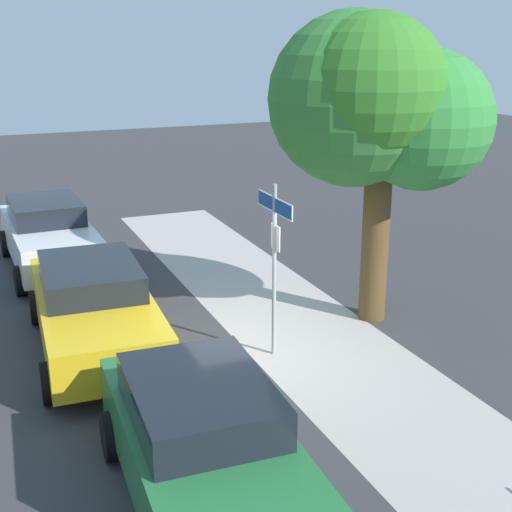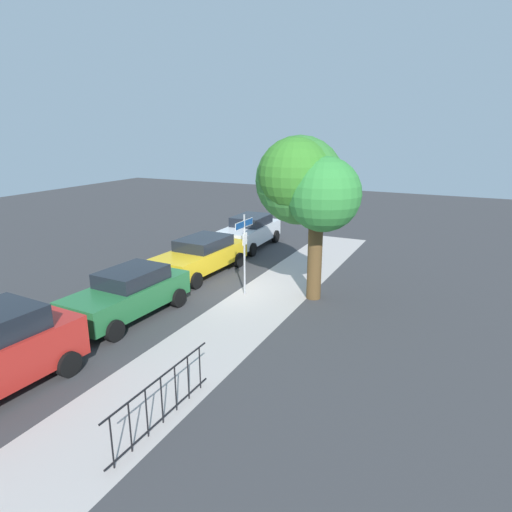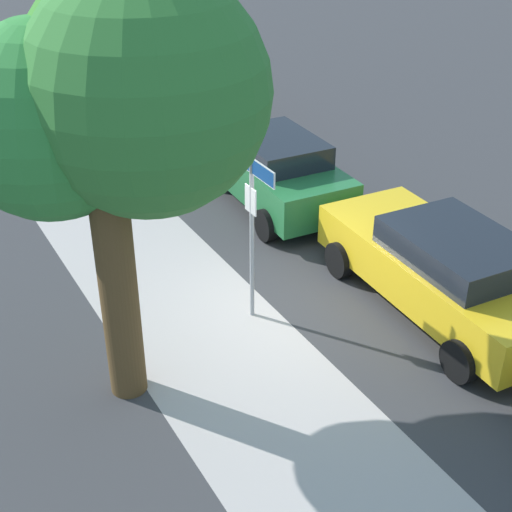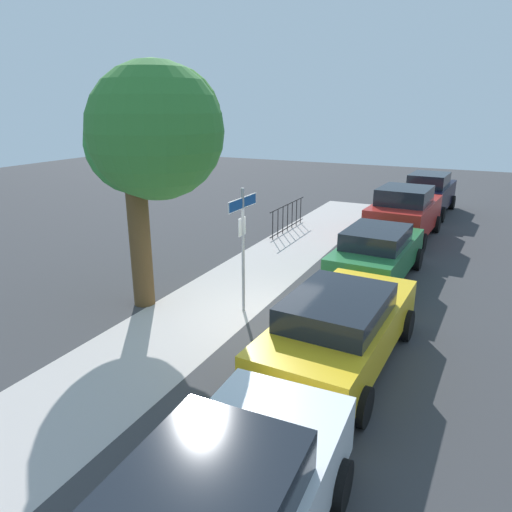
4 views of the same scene
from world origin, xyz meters
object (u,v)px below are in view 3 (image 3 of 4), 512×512
(street_sign, at_px, (252,202))
(shade_tree, at_px, (116,95))
(car_red, at_px, (174,98))
(car_yellow, at_px, (444,268))
(car_black, at_px, (119,55))
(car_green, at_px, (271,168))

(street_sign, bearing_deg, shade_tree, 100.42)
(street_sign, height_order, car_red, street_sign)
(shade_tree, bearing_deg, car_yellow, -101.75)
(shade_tree, distance_m, car_black, 14.54)
(car_green, bearing_deg, car_black, 1.36)
(car_green, xyz_separation_m, car_black, (9.60, -0.22, 0.12))
(car_red, bearing_deg, car_yellow, -174.09)
(car_yellow, height_order, car_red, car_red)
(shade_tree, relative_size, car_green, 1.30)
(car_red, bearing_deg, car_black, -0.02)
(shade_tree, bearing_deg, car_green, -49.40)
(street_sign, distance_m, shade_tree, 2.94)
(car_green, relative_size, car_red, 1.00)
(car_green, relative_size, car_black, 0.98)
(street_sign, height_order, shade_tree, shade_tree)
(car_yellow, bearing_deg, car_black, 3.43)
(shade_tree, bearing_deg, car_black, -19.16)
(street_sign, relative_size, shade_tree, 0.52)
(car_yellow, relative_size, car_green, 1.09)
(street_sign, height_order, car_yellow, street_sign)
(car_green, height_order, car_red, car_red)
(street_sign, xyz_separation_m, car_red, (8.23, -2.32, -1.06))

